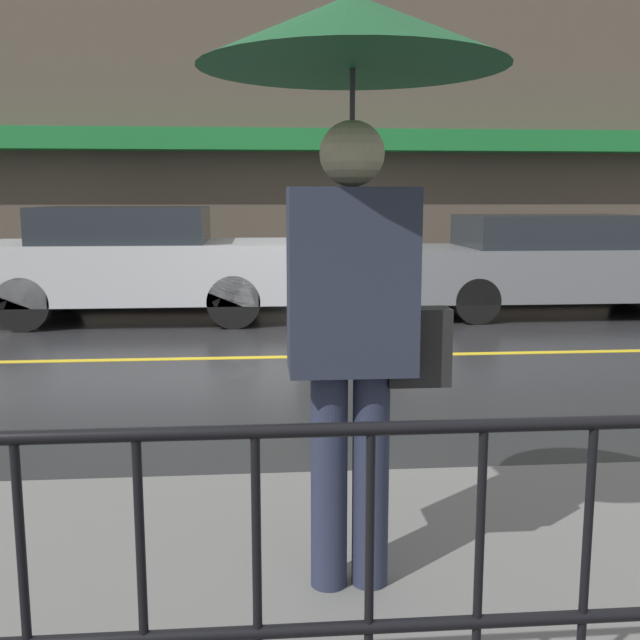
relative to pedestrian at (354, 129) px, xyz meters
name	(u,v)px	position (x,y,z in m)	size (l,w,h in m)	color
ground_plane	(325,356)	(0.35, 4.91, -1.90)	(80.00, 80.00, 0.00)	#262628
sidewalk_near	(435,594)	(0.35, -0.01, -1.84)	(28.00, 2.51, 0.12)	#60605E
sidewalk_far	(300,296)	(0.35, 9.38, -1.84)	(28.00, 1.63, 0.12)	#60605E
lane_marking	(325,356)	(0.35, 4.91, -1.89)	(25.20, 0.12, 0.01)	gold
building_storefront	(297,143)	(0.35, 10.31, 0.68)	(28.00, 0.85, 5.15)	#4C4238
railing_foreground	(533,558)	(0.35, -1.02, -1.17)	(12.00, 0.04, 0.99)	black
pedestrian	(354,129)	(0.00, 0.00, 0.00)	(1.13, 1.13, 2.24)	#23283D
car_silver	(136,261)	(-2.00, 7.61, -1.10)	(4.22, 1.94, 1.53)	#B2B5BA
car_grey	(558,263)	(3.95, 7.61, -1.17)	(4.71, 1.80, 1.41)	slate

